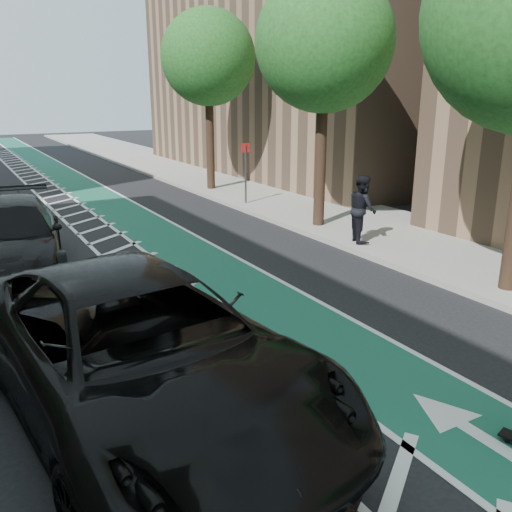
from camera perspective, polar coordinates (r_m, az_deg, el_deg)
ground at (r=8.26m, az=-7.44°, el=-14.76°), size 120.00×120.00×0.00m
bike_lane at (r=18.01m, az=-10.90°, el=2.61°), size 2.00×90.00×0.01m
buffer_strip at (r=17.60m, az=-15.51°, el=1.97°), size 1.40×90.00×0.01m
sidewalk_right at (r=20.94m, az=6.16°, el=4.97°), size 5.00×90.00×0.15m
curb_right at (r=19.62m, az=0.33°, el=4.29°), size 0.12×90.00×0.16m
tree_r_c at (r=18.01m, az=6.31°, el=21.31°), size 4.20×4.20×7.90m
tree_r_d at (r=24.93m, az=-5.23°, el=20.03°), size 4.20×4.20×7.90m
sign_post at (r=21.38m, az=-1.10°, el=8.78°), size 0.35×0.08×2.47m
suv_near at (r=7.57m, az=-12.32°, el=-9.57°), size 4.07×7.45×1.98m
suv_far at (r=14.52m, az=-24.70°, el=1.64°), size 3.35×6.52×1.81m
pedestrian at (r=15.94m, az=11.13°, el=4.91°), size 1.03×1.15×1.95m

